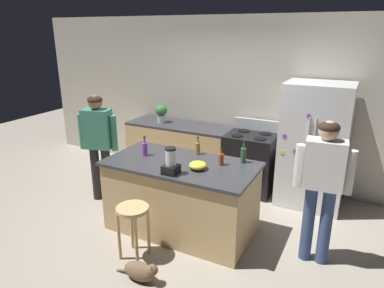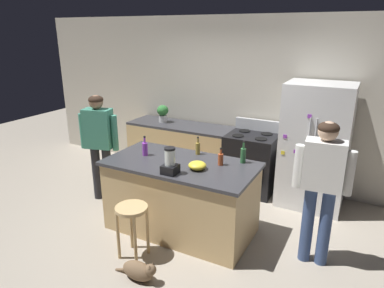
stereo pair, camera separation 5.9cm
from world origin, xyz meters
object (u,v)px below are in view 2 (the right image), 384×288
(bottle_cooking_sauce, at_px, (221,159))
(mixing_bowl, at_px, (197,165))
(refrigerator, at_px, (315,146))
(person_by_island_left, at_px, (99,138))
(kitchen_island, at_px, (181,196))
(bar_stool, at_px, (132,218))
(potted_plant, at_px, (163,112))
(stove_range, at_px, (251,162))
(bottle_vinegar, at_px, (198,148))
(bottle_soda, at_px, (145,148))
(person_by_sink_right, at_px, (322,181))
(bottle_olive_oil, at_px, (243,155))
(cat, at_px, (139,271))
(blender_appliance, at_px, (170,163))

(bottle_cooking_sauce, xyz_separation_m, mixing_bowl, (-0.19, -0.25, -0.03))
(mixing_bowl, bearing_deg, refrigerator, 56.40)
(mixing_bowl, bearing_deg, person_by_island_left, 170.47)
(kitchen_island, relative_size, person_by_island_left, 1.16)
(bar_stool, height_order, bottle_cooking_sauce, bottle_cooking_sauce)
(bar_stool, relative_size, potted_plant, 2.09)
(stove_range, distance_m, bottle_vinegar, 1.33)
(bottle_soda, bearing_deg, person_by_sink_right, 2.70)
(person_by_sink_right, bearing_deg, mixing_bowl, -171.08)
(refrigerator, distance_m, bottle_olive_oil, 1.33)
(bottle_olive_oil, height_order, bottle_soda, bottle_olive_oil)
(cat, height_order, bottle_olive_oil, bottle_olive_oil)
(stove_range, relative_size, bottle_vinegar, 4.69)
(person_by_island_left, height_order, bottle_olive_oil, person_by_island_left)
(potted_plant, height_order, bottle_soda, potted_plant)
(blender_appliance, relative_size, bottle_vinegar, 1.31)
(person_by_sink_right, xyz_separation_m, bottle_vinegar, (-1.57, 0.25, 0.03))
(potted_plant, bearing_deg, bottle_olive_oil, -32.13)
(stove_range, relative_size, person_by_island_left, 0.69)
(potted_plant, xyz_separation_m, bottle_olive_oil, (1.91, -1.20, -0.07))
(refrigerator, bearing_deg, stove_range, 178.48)
(refrigerator, distance_m, bar_stool, 2.75)
(bottle_vinegar, bearing_deg, kitchen_island, -98.16)
(potted_plant, distance_m, bottle_cooking_sauce, 2.20)
(bottle_cooking_sauce, bearing_deg, person_by_island_left, 178.64)
(potted_plant, xyz_separation_m, bottle_soda, (0.70, -1.54, -0.08))
(person_by_sink_right, height_order, bottle_vinegar, person_by_sink_right)
(person_by_island_left, xyz_separation_m, bottle_vinegar, (1.53, 0.17, 0.05))
(bar_stool, xyz_separation_m, bottle_olive_oil, (0.88, 1.09, 0.54))
(stove_range, relative_size, cat, 2.13)
(blender_appliance, relative_size, bottle_soda, 1.20)
(cat, xyz_separation_m, bottle_vinegar, (-0.04, 1.41, 0.90))
(stove_range, bearing_deg, person_by_sink_right, -49.36)
(kitchen_island, xyz_separation_m, bar_stool, (-0.20, -0.74, 0.03))
(person_by_sink_right, distance_m, bar_stool, 2.07)
(kitchen_island, bearing_deg, bar_stool, -105.21)
(refrigerator, height_order, bottle_vinegar, refrigerator)
(bottle_olive_oil, bearing_deg, person_by_island_left, -175.96)
(blender_appliance, bearing_deg, kitchen_island, 100.31)
(person_by_island_left, distance_m, blender_appliance, 1.64)
(kitchen_island, height_order, bottle_cooking_sauce, bottle_cooking_sauce)
(kitchen_island, distance_m, potted_plant, 2.08)
(stove_range, bearing_deg, mixing_bowl, -94.70)
(potted_plant, bearing_deg, cat, -62.91)
(cat, height_order, bottle_soda, bottle_soda)
(bottle_vinegar, height_order, bottle_olive_oil, bottle_olive_oil)
(cat, bearing_deg, refrigerator, 63.86)
(blender_appliance, relative_size, mixing_bowl, 1.46)
(person_by_island_left, bearing_deg, blender_appliance, -19.51)
(stove_range, distance_m, bottle_olive_oil, 1.32)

